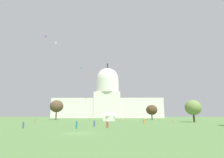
% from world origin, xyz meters
% --- Properties ---
extents(ground_plane, '(800.00, 800.00, 0.00)m').
position_xyz_m(ground_plane, '(0.00, 0.00, 0.00)').
color(ground_plane, '#567F42').
extents(capitol_building, '(124.53, 26.31, 64.48)m').
position_xyz_m(capitol_building, '(-4.51, 181.18, 20.18)').
color(capitol_building, silver).
rests_on(capitol_building, ground_plane).
extents(event_tent, '(6.32, 6.77, 5.09)m').
position_xyz_m(event_tent, '(2.24, 65.47, 2.55)').
color(event_tent, white).
rests_on(event_tent, ground_plane).
extents(tree_east_far, '(9.16, 9.03, 9.66)m').
position_xyz_m(tree_east_far, '(29.20, 92.07, 6.38)').
color(tree_east_far, '#4C3823').
rests_on(tree_east_far, ground_plane).
extents(tree_west_far, '(11.06, 11.08, 12.66)m').
position_xyz_m(tree_west_far, '(-33.19, 89.06, 8.69)').
color(tree_west_far, brown).
rests_on(tree_west_far, ground_plane).
extents(tree_east_near, '(8.42, 8.35, 9.31)m').
position_xyz_m(tree_east_near, '(38.75, 49.73, 6.08)').
color(tree_east_near, '#42301E').
rests_on(tree_east_near, ground_plane).
extents(person_orange_mid_right, '(0.50, 0.50, 1.54)m').
position_xyz_m(person_orange_mid_right, '(-26.69, 44.66, 0.69)').
color(person_orange_mid_right, orange).
rests_on(person_orange_mid_right, ground_plane).
extents(person_denim_front_center, '(0.38, 0.38, 1.48)m').
position_xyz_m(person_denim_front_center, '(-14.21, 10.54, 0.68)').
color(person_denim_front_center, '#3D5684').
rests_on(person_denim_front_center, ground_plane).
extents(person_denim_near_tree_east, '(0.48, 0.48, 1.61)m').
position_xyz_m(person_denim_near_tree_east, '(0.34, 17.61, 0.73)').
color(person_denim_near_tree_east, '#3D5684').
rests_on(person_denim_near_tree_east, ground_plane).
extents(person_orange_front_left, '(0.58, 0.58, 1.73)m').
position_xyz_m(person_orange_front_left, '(15.45, 35.20, 0.78)').
color(person_orange_front_left, orange).
rests_on(person_orange_front_left, ground_plane).
extents(person_teal_front_right, '(0.40, 0.40, 1.69)m').
position_xyz_m(person_teal_front_right, '(-2.55, 10.16, 0.79)').
color(person_teal_front_right, '#1E757A').
rests_on(person_teal_front_right, ground_plane).
extents(person_red_mid_center, '(0.54, 0.54, 1.53)m').
position_xyz_m(person_red_mid_center, '(3.84, 13.89, 0.68)').
color(person_red_mid_center, red).
rests_on(person_red_mid_center, ground_plane).
extents(person_tan_lawn_far_right, '(0.48, 0.48, 1.59)m').
position_xyz_m(person_tan_lawn_far_right, '(29.54, 48.93, 0.73)').
color(person_tan_lawn_far_right, tan).
rests_on(person_tan_lawn_far_right, ground_plane).
extents(person_tan_lawn_far_left, '(0.55, 0.55, 1.77)m').
position_xyz_m(person_tan_lawn_far_left, '(7.74, 51.47, 0.81)').
color(person_tan_lawn_far_left, tan).
rests_on(person_tan_lawn_far_left, ground_plane).
extents(kite_magenta_mid, '(0.77, 0.87, 2.92)m').
position_xyz_m(kite_magenta_mid, '(-1.96, 159.69, 29.14)').
color(kite_magenta_mid, '#D1339E').
extents(kite_orange_low, '(1.57, 1.06, 3.87)m').
position_xyz_m(kite_orange_low, '(-18.78, 115.15, 15.91)').
color(kite_orange_low, orange).
extents(kite_gold_mid, '(0.75, 0.74, 2.60)m').
position_xyz_m(kite_gold_mid, '(-9.34, 71.88, 26.90)').
color(kite_gold_mid, gold).
extents(kite_turquoise_high, '(1.90, 1.32, 3.94)m').
position_xyz_m(kite_turquoise_high, '(-21.91, 107.44, 39.24)').
color(kite_turquoise_high, teal).
extents(kite_blue_high, '(0.46, 0.82, 3.01)m').
position_xyz_m(kite_blue_high, '(-9.99, 115.04, 44.95)').
color(kite_blue_high, blue).
extents(kite_violet_high, '(1.00, 0.97, 0.93)m').
position_xyz_m(kite_violet_high, '(-29.04, 53.26, 41.27)').
color(kite_violet_high, purple).
extents(kite_pink_mid, '(0.81, 1.58, 0.19)m').
position_xyz_m(kite_pink_mid, '(4.62, 111.17, 27.77)').
color(kite_pink_mid, pink).
extents(kite_cyan_high, '(1.83, 1.36, 0.28)m').
position_xyz_m(kite_cyan_high, '(0.76, 120.12, 35.81)').
color(kite_cyan_high, '#33BCDB').
extents(kite_white_high, '(1.05, 1.05, 0.90)m').
position_xyz_m(kite_white_high, '(-27.50, 63.44, 42.06)').
color(kite_white_high, white).
extents(kite_green_high, '(1.33, 1.38, 2.91)m').
position_xyz_m(kite_green_high, '(-17.24, 135.69, 36.76)').
color(kite_green_high, green).
extents(kite_black_low, '(1.15, 1.81, 0.27)m').
position_xyz_m(kite_black_low, '(10.43, 88.69, 13.00)').
color(kite_black_low, black).
extents(kite_lime_low, '(1.33, 1.70, 0.21)m').
position_xyz_m(kite_lime_low, '(-0.29, 100.68, 16.70)').
color(kite_lime_low, '#8CD133').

